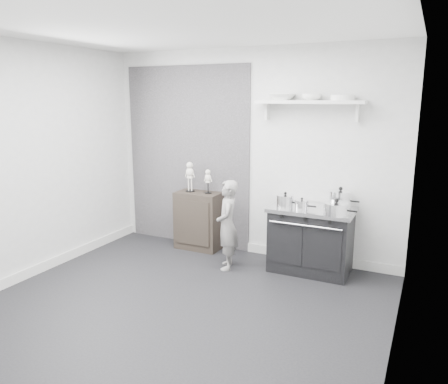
# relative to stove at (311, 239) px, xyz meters

# --- Properties ---
(ground) EXTENTS (4.00, 4.00, 0.00)m
(ground) POSITION_rel_stove_xyz_m (-0.94, -1.48, -0.40)
(ground) COLOR black
(ground) RESTS_ON ground
(room_shell) EXTENTS (4.02, 3.62, 2.71)m
(room_shell) POSITION_rel_stove_xyz_m (-1.03, -1.33, 1.24)
(room_shell) COLOR #B9B8B6
(room_shell) RESTS_ON ground
(wall_shelf) EXTENTS (1.30, 0.26, 0.24)m
(wall_shelf) POSITION_rel_stove_xyz_m (-0.14, 0.20, 1.61)
(wall_shelf) COLOR silver
(wall_shelf) RESTS_ON room_shell
(stove) EXTENTS (0.99, 0.62, 0.79)m
(stove) POSITION_rel_stove_xyz_m (0.00, 0.00, 0.00)
(stove) COLOR black
(stove) RESTS_ON ground
(side_cabinet) EXTENTS (0.62, 0.36, 0.80)m
(side_cabinet) POSITION_rel_stove_xyz_m (-1.62, 0.13, 0.00)
(side_cabinet) COLOR black
(side_cabinet) RESTS_ON ground
(child) EXTENTS (0.40, 0.47, 1.11)m
(child) POSITION_rel_stove_xyz_m (-0.94, -0.36, 0.15)
(child) COLOR gray
(child) RESTS_ON ground
(pot_front_left) EXTENTS (0.30, 0.21, 0.19)m
(pot_front_left) POSITION_rel_stove_xyz_m (-0.30, -0.12, 0.47)
(pot_front_left) COLOR silver
(pot_front_left) RESTS_ON stove
(pot_back_right) EXTENTS (0.36, 0.27, 0.26)m
(pot_back_right) POSITION_rel_stove_xyz_m (0.30, 0.13, 0.50)
(pot_back_right) COLOR silver
(pot_back_right) RESTS_ON stove
(pot_front_right) EXTENTS (0.37, 0.28, 0.19)m
(pot_front_right) POSITION_rel_stove_xyz_m (0.32, -0.20, 0.46)
(pot_front_right) COLOR silver
(pot_front_right) RESTS_ON stove
(pot_front_center) EXTENTS (0.25, 0.16, 0.14)m
(pot_front_center) POSITION_rel_stove_xyz_m (-0.09, -0.13, 0.45)
(pot_front_center) COLOR silver
(pot_front_center) RESTS_ON stove
(skeleton_full) EXTENTS (0.13, 0.09, 0.48)m
(skeleton_full) POSITION_rel_stove_xyz_m (-1.75, 0.13, 0.64)
(skeleton_full) COLOR beige
(skeleton_full) RESTS_ON side_cabinet
(skeleton_torso) EXTENTS (0.11, 0.07, 0.38)m
(skeleton_torso) POSITION_rel_stove_xyz_m (-1.47, 0.13, 0.59)
(skeleton_torso) COLOR beige
(skeleton_torso) RESTS_ON side_cabinet
(bowl_large) EXTENTS (0.31, 0.31, 0.08)m
(bowl_large) POSITION_rel_stove_xyz_m (-0.47, 0.19, 1.68)
(bowl_large) COLOR white
(bowl_large) RESTS_ON wall_shelf
(bowl_small) EXTENTS (0.24, 0.24, 0.07)m
(bowl_small) POSITION_rel_stove_xyz_m (-0.11, 0.19, 1.68)
(bowl_small) COLOR white
(bowl_small) RESTS_ON wall_shelf
(plate_stack) EXTENTS (0.27, 0.27, 0.06)m
(plate_stack) POSITION_rel_stove_xyz_m (0.24, 0.19, 1.67)
(plate_stack) COLOR white
(plate_stack) RESTS_ON wall_shelf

